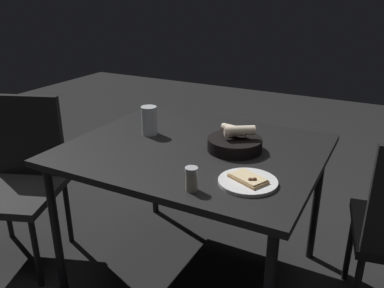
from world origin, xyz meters
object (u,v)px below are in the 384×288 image
object	(u,v)px
pizza_plate	(248,181)
bread_basket	(235,142)
dining_table	(194,158)
pepper_shaker	(191,180)
beer_glass	(149,122)
chair_near	(19,171)

from	to	relation	value
pizza_plate	bread_basket	xyz separation A→B (m)	(-0.17, 0.28, 0.03)
dining_table	pepper_shaker	bearing A→B (deg)	-63.92
beer_glass	pepper_shaker	xyz separation A→B (m)	(0.47, -0.43, -0.02)
pizza_plate	bread_basket	distance (m)	0.33
dining_table	beer_glass	bearing A→B (deg)	170.44
dining_table	chair_near	world-z (taller)	chair_near
dining_table	beer_glass	distance (m)	0.31
bread_basket	chair_near	distance (m)	1.18
dining_table	pepper_shaker	distance (m)	0.44
pepper_shaker	chair_near	xyz separation A→B (m)	(-1.11, 0.12, -0.26)
pizza_plate	pepper_shaker	size ratio (longest dim) A/B	2.47
bread_basket	pepper_shaker	xyz separation A→B (m)	(0.00, -0.43, 0.00)
pepper_shaker	bread_basket	bearing A→B (deg)	90.49
bread_basket	pepper_shaker	size ratio (longest dim) A/B	2.72
dining_table	pepper_shaker	xyz separation A→B (m)	(0.19, -0.38, 0.10)
pizza_plate	beer_glass	distance (m)	0.69
bread_basket	pizza_plate	bearing A→B (deg)	-59.44
pizza_plate	chair_near	xyz separation A→B (m)	(-1.27, -0.03, -0.23)
pepper_shaker	chair_near	distance (m)	1.14
beer_glass	dining_table	bearing A→B (deg)	-9.56
chair_near	beer_glass	bearing A→B (deg)	25.80
dining_table	bread_basket	world-z (taller)	bread_basket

